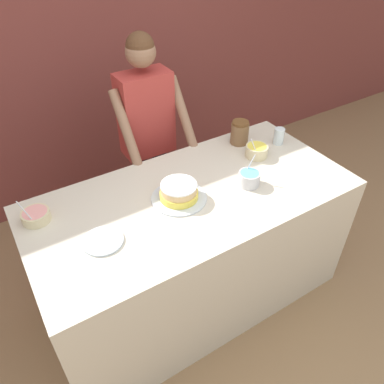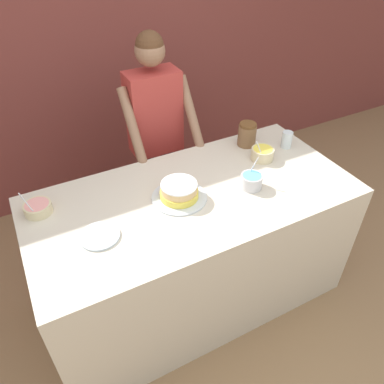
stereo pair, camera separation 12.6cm
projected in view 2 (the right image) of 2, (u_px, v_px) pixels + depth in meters
ground_plane at (227, 343)px, 2.46m from camera, size 14.00×14.00×0.00m
wall_back at (105, 53)px, 3.07m from camera, size 10.00×0.05×2.60m
counter at (194, 248)px, 2.50m from camera, size 1.95×0.94×0.93m
person_baker at (155, 124)px, 2.71m from camera, size 0.50×0.46×1.66m
cake at (179, 192)px, 2.16m from camera, size 0.32×0.32×0.10m
frosting_bowl_pink at (38, 208)px, 2.07m from camera, size 0.15×0.15×0.17m
frosting_bowl_yellow at (262, 153)px, 2.48m from camera, size 0.15×0.15×0.15m
frosting_bowl_blue at (251, 181)px, 2.24m from camera, size 0.13×0.13×0.18m
drinking_glass at (287, 140)px, 2.59m from camera, size 0.07×0.07×0.12m
ceramic_plate at (100, 236)px, 1.93m from camera, size 0.21×0.21×0.01m
stoneware_jar at (247, 134)px, 2.60m from camera, size 0.13×0.13×0.17m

